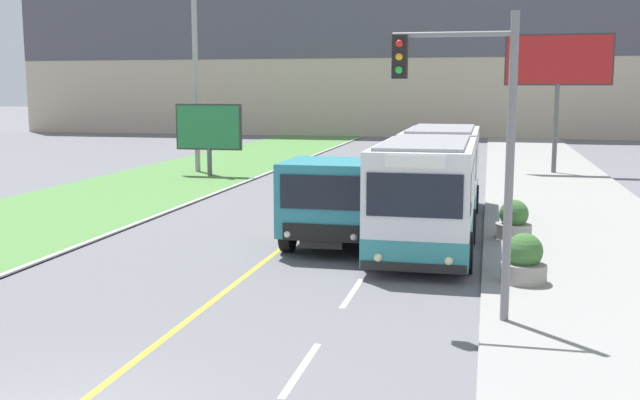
{
  "coord_description": "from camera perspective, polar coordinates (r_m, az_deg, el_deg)",
  "views": [
    {
      "loc": [
        5.55,
        -7.86,
        4.45
      ],
      "look_at": [
        1.1,
        11.89,
        1.4
      ],
      "focal_mm": 42.0,
      "sensor_mm": 36.0,
      "label": 1
    }
  ],
  "objects": [
    {
      "name": "city_bus",
      "position": [
        23.29,
        8.69,
        1.34
      ],
      "size": [
        2.63,
        12.8,
        3.07
      ],
      "color": "silver",
      "rests_on": "ground_plane"
    },
    {
      "name": "apartment_block_background",
      "position": [
        72.15,
        8.46,
        12.98
      ],
      "size": [
        80.0,
        8.04,
        20.22
      ],
      "color": "#BCAD93",
      "rests_on": "ground_plane"
    },
    {
      "name": "billboard_small",
      "position": [
        38.1,
        -8.47,
        5.41
      ],
      "size": [
        3.44,
        0.24,
        3.64
      ],
      "color": "#59595B",
      "rests_on": "ground_plane"
    },
    {
      "name": "traffic_light_mast",
      "position": [
        14.16,
        11.71,
        5.37
      ],
      "size": [
        2.28,
        0.32,
        5.81
      ],
      "color": "slate",
      "rests_on": "ground_plane"
    },
    {
      "name": "planter_round_near",
      "position": [
        17.55,
        15.29,
        -4.5
      ],
      "size": [
        1.03,
        1.03,
        1.13
      ],
      "color": "gray",
      "rests_on": "sidewalk_right"
    },
    {
      "name": "lane_marking_centre",
      "position": [
        12.72,
        -12.3,
        -12.1
      ],
      "size": [
        2.88,
        140.0,
        0.01
      ],
      "color": "gold",
      "rests_on": "ground_plane"
    },
    {
      "name": "dump_truck",
      "position": [
        21.07,
        1.27,
        -0.11
      ],
      "size": [
        2.59,
        6.66,
        2.49
      ],
      "color": "black",
      "rests_on": "ground_plane"
    },
    {
      "name": "billboard_large",
      "position": [
        40.53,
        17.71,
        9.75
      ],
      "size": [
        5.33,
        0.24,
        7.15
      ],
      "color": "#59595B",
      "rests_on": "ground_plane"
    },
    {
      "name": "planter_round_second",
      "position": [
        22.58,
        14.54,
        -1.59
      ],
      "size": [
        1.05,
        1.05,
        1.14
      ],
      "color": "gray",
      "rests_on": "sidewalk_right"
    },
    {
      "name": "car_distant",
      "position": [
        34.61,
        5.62,
        2.29
      ],
      "size": [
        1.8,
        4.3,
        1.45
      ],
      "color": "#2D4784",
      "rests_on": "ground_plane"
    },
    {
      "name": "utility_pole_far",
      "position": [
        40.14,
        -9.47,
        9.93
      ],
      "size": [
        1.8,
        0.28,
        10.85
      ],
      "color": "#9E9E99",
      "rests_on": "ground_plane"
    }
  ]
}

